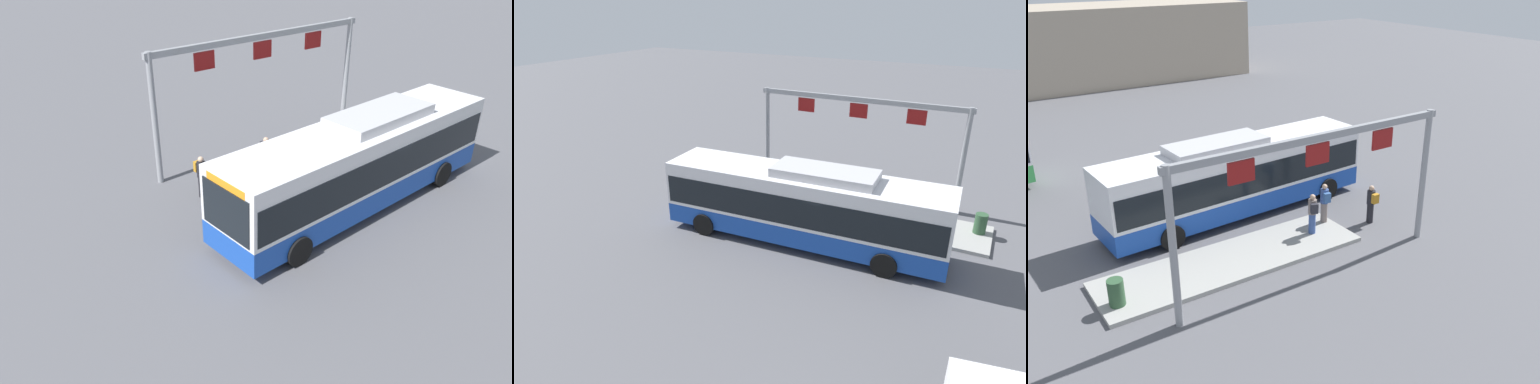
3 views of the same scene
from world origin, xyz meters
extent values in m
plane|color=#56565B|center=(0.00, 0.00, 0.00)|extent=(120.00, 120.00, 0.00)
cube|color=#9E9E99|center=(-2.27, -3.60, 0.08)|extent=(10.00, 2.80, 0.16)
cube|color=#1947AD|center=(0.00, 0.00, 0.77)|extent=(11.99, 3.16, 0.85)
cube|color=silver|center=(0.00, 0.00, 2.15)|extent=(11.99, 3.16, 1.90)
cube|color=black|center=(0.00, 0.00, 1.95)|extent=(11.76, 3.19, 1.20)
cube|color=black|center=(5.95, 0.33, 2.05)|extent=(0.16, 2.12, 1.50)
cube|color=#B7B7BC|center=(-0.89, -0.05, 3.28)|extent=(4.25, 1.98, 0.36)
cube|color=orange|center=(5.88, 0.33, 2.90)|extent=(0.22, 1.75, 0.28)
cylinder|color=black|center=(4.06, 1.43, 0.50)|extent=(1.02, 0.36, 1.00)
cylinder|color=black|center=(4.20, -0.97, 0.50)|extent=(1.02, 0.36, 1.00)
cylinder|color=black|center=(-3.80, 0.99, 0.50)|extent=(1.02, 0.36, 1.00)
cylinder|color=black|center=(-3.66, -1.41, 0.50)|extent=(1.02, 0.36, 1.00)
cylinder|color=black|center=(4.15, -3.93, 0.42)|extent=(0.29, 0.29, 0.85)
cylinder|color=black|center=(4.15, -3.93, 1.15)|extent=(0.35, 0.35, 0.60)
sphere|color=tan|center=(4.15, -3.93, 1.56)|extent=(0.22, 0.22, 0.22)
cube|color=#BF7F1E|center=(4.14, -4.19, 1.18)|extent=(0.28, 0.19, 0.40)
cylinder|color=slate|center=(2.40, -3.03, 0.58)|extent=(0.34, 0.34, 0.85)
cylinder|color=#334C8C|center=(2.40, -3.03, 1.31)|extent=(0.41, 0.41, 0.60)
sphere|color=tan|center=(2.40, -3.03, 1.72)|extent=(0.22, 0.22, 0.22)
cube|color=#335993|center=(2.33, -3.28, 1.34)|extent=(0.31, 0.24, 0.40)
cylinder|color=#334C8C|center=(1.36, -3.58, 0.58)|extent=(0.36, 0.36, 0.85)
cylinder|color=slate|center=(1.36, -3.58, 1.31)|extent=(0.44, 0.44, 0.60)
sphere|color=tan|center=(1.36, -3.58, 1.72)|extent=(0.22, 0.22, 0.22)
cube|color=#26262D|center=(1.27, -3.83, 1.34)|extent=(0.33, 0.27, 0.40)
cylinder|color=gray|center=(-5.43, -5.95, 2.60)|extent=(0.24, 0.24, 5.20)
cylinder|color=gray|center=(4.85, -5.95, 2.60)|extent=(0.24, 0.24, 5.20)
cube|color=gray|center=(-0.29, -5.95, 5.05)|extent=(10.68, 0.20, 0.24)
cube|color=maroon|center=(-3.11, -5.95, 4.50)|extent=(0.90, 0.08, 0.70)
cube|color=maroon|center=(-0.29, -5.95, 4.50)|extent=(0.90, 0.08, 0.70)
cube|color=maroon|center=(2.54, -5.95, 4.50)|extent=(0.90, 0.08, 0.70)
cylinder|color=#2D5133|center=(-6.70, -4.08, 0.61)|extent=(0.52, 0.52, 0.90)
camera|label=1|loc=(12.83, 10.81, 9.73)|focal=36.02mm
camera|label=2|loc=(-6.75, 15.68, 9.70)|focal=31.66mm
camera|label=3|loc=(-10.52, -19.11, 10.30)|focal=38.51mm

